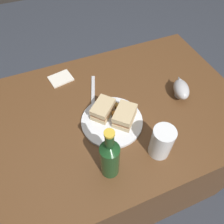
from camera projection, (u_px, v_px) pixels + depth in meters
name	position (u px, v px, depth m)	size (l,w,h in m)	color
ground_plane	(112.00, 174.00, 1.58)	(6.00, 6.00, 0.00)	#333842
dining_table	(112.00, 150.00, 1.27)	(1.22, 0.81, 0.76)	brown
plate	(112.00, 121.00, 0.92)	(0.27, 0.27, 0.01)	white
sandwich_half_left	(125.00, 116.00, 0.89)	(0.13, 0.13, 0.06)	#CCB284
sandwich_half_right	(103.00, 109.00, 0.92)	(0.13, 0.13, 0.06)	#CCB284
potato_wedge_front	(130.00, 111.00, 0.94)	(0.05, 0.02, 0.02)	gold
potato_wedge_middle	(117.00, 113.00, 0.93)	(0.05, 0.02, 0.02)	#AD702D
potato_wedge_back	(119.00, 107.00, 0.95)	(0.04, 0.02, 0.02)	#B77F33
potato_wedge_left_edge	(123.00, 114.00, 0.93)	(0.04, 0.02, 0.02)	#AD702D
potato_wedge_right_edge	(121.00, 114.00, 0.93)	(0.04, 0.02, 0.02)	#AD702D
pint_glass	(161.00, 143.00, 0.80)	(0.08, 0.08, 0.14)	white
gravy_boat	(181.00, 89.00, 0.99)	(0.10, 0.14, 0.07)	#B7B7BC
cider_bottle	(110.00, 158.00, 0.72)	(0.07, 0.07, 0.26)	#19421E
napkin	(61.00, 78.00, 1.09)	(0.11, 0.09, 0.01)	silver
fork	(93.00, 89.00, 1.04)	(0.18, 0.02, 0.01)	silver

